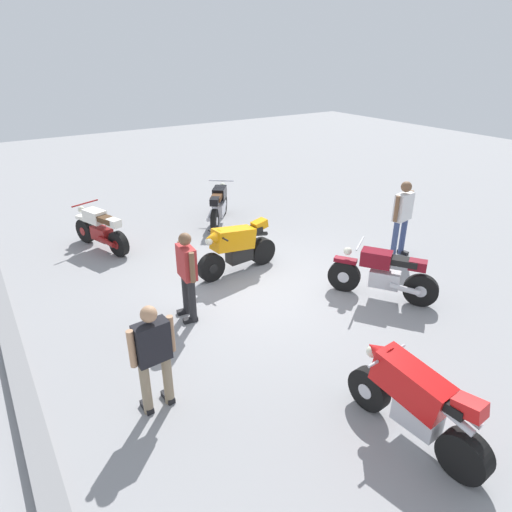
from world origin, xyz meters
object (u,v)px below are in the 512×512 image
Objects in this scene: motorcycle_red_sportbike at (415,400)px; motorcycle_maroon_cruiser at (383,274)px; motorcycle_cream_vintage at (100,230)px; person_in_red_shirt at (187,271)px; person_in_white_shirt at (402,214)px; motorcycle_black_cruiser at (219,205)px; person_in_black_shirt at (153,353)px; motorcycle_orange_sportbike at (237,246)px.

motorcycle_red_sportbike is 3.47m from motorcycle_maroon_cruiser.
person_in_red_shirt reaches higher than motorcycle_cream_vintage.
person_in_red_shirt is at bearing 33.74° from motorcycle_maroon_cruiser.
motorcycle_cream_vintage is 3.97m from person_in_red_shirt.
person_in_white_shirt reaches higher than person_in_red_shirt.
motorcycle_red_sportbike is 8.08m from motorcycle_black_cruiser.
motorcycle_maroon_cruiser is 1.14× the size of person_in_black_shirt.
motorcycle_black_cruiser reaches higher than motorcycle_cream_vintage.
motorcycle_maroon_cruiser is at bearing -67.20° from person_in_white_shirt.
person_in_white_shirt is at bearing -91.18° from motorcycle_maroon_cruiser.
motorcycle_red_sportbike is 1.20× the size of person_in_red_shirt.
person_in_black_shirt reaches higher than motorcycle_black_cruiser.
motorcycle_orange_sportbike is 4.15m from person_in_black_shirt.
person_in_black_shirt is (2.20, 2.41, 0.30)m from motorcycle_red_sportbike.
person_in_white_shirt is at bearing -51.93° from motorcycle_red_sportbike.
motorcycle_black_cruiser is (-0.02, -3.21, 0.03)m from motorcycle_cream_vintage.
person_in_white_shirt is 1.09× the size of person_in_red_shirt.
motorcycle_cream_vintage is at bearing -136.04° from person_in_white_shirt.
person_in_white_shirt reaches higher than motorcycle_cream_vintage.
motorcycle_maroon_cruiser is 4.76m from person_in_black_shirt.
person_in_red_shirt reaches higher than motorcycle_maroon_cruiser.
person_in_red_shirt is (-3.90, 2.76, 0.41)m from motorcycle_black_cruiser.
person_in_red_shirt is at bearing -102.54° from person_in_white_shirt.
motorcycle_red_sportbike reaches higher than motorcycle_black_cruiser.
motorcycle_orange_sportbike is at bearing -142.29° from person_in_red_shirt.
person_in_red_shirt reaches higher than motorcycle_red_sportbike.
person_in_black_shirt is at bearing 58.24° from person_in_red_shirt.
motorcycle_cream_vintage is (7.92, 1.55, -0.11)m from motorcycle_red_sportbike.
person_in_white_shirt is (-1.34, -3.57, 0.44)m from motorcycle_orange_sportbike.
motorcycle_red_sportbike reaches higher than motorcycle_cream_vintage.
motorcycle_red_sportbike is 8.07m from motorcycle_cream_vintage.
motorcycle_maroon_cruiser is 1.10× the size of person_in_red_shirt.
motorcycle_orange_sportbike is (-2.82, 1.11, 0.07)m from motorcycle_black_cruiser.
person_in_red_shirt is at bearing 167.91° from motorcycle_cream_vintage.
motorcycle_orange_sportbike is 1.23× the size of person_in_black_shirt.
motorcycle_orange_sportbike is at bearing -162.21° from motorcycle_cream_vintage.
person_in_black_shirt is (-5.72, 0.87, 0.41)m from motorcycle_cream_vintage.
motorcycle_cream_vintage is 3.53m from motorcycle_orange_sportbike.
motorcycle_red_sportbike is 3.28m from person_in_black_shirt.
motorcycle_red_sportbike is 4.17m from person_in_red_shirt.
motorcycle_cream_vintage is 5.80m from person_in_black_shirt.
motorcycle_orange_sportbike is 1.10× the size of person_in_white_shirt.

